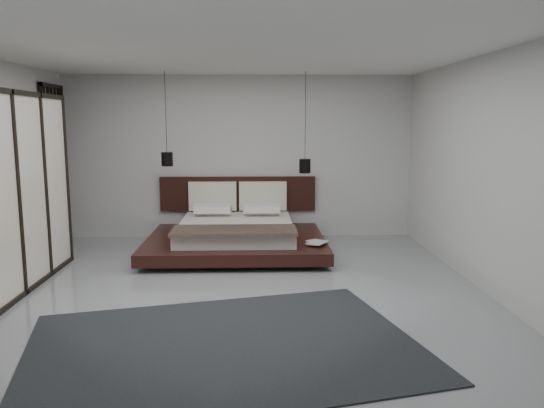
{
  "coord_description": "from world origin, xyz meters",
  "views": [
    {
      "loc": [
        0.26,
        -6.23,
        2.01
      ],
      "look_at": [
        0.51,
        1.2,
        0.85
      ],
      "focal_mm": 35.0,
      "sensor_mm": 36.0,
      "label": 1
    }
  ],
  "objects_px": {
    "bed": "(236,233)",
    "rug": "(224,346)",
    "pendant_left": "(167,159)",
    "wardrobe": "(10,191)",
    "pendant_right": "(305,166)",
    "lattice_screen": "(56,166)"
  },
  "relations": [
    {
      "from": "bed",
      "to": "rug",
      "type": "height_order",
      "value": "bed"
    },
    {
      "from": "pendant_left",
      "to": "wardrobe",
      "type": "relative_size",
      "value": 0.62
    },
    {
      "from": "bed",
      "to": "wardrobe",
      "type": "distance_m",
      "value": 3.29
    },
    {
      "from": "rug",
      "to": "wardrobe",
      "type": "bearing_deg",
      "value": 144.26
    },
    {
      "from": "wardrobe",
      "to": "pendant_left",
      "type": "bearing_deg",
      "value": 53.3
    },
    {
      "from": "rug",
      "to": "pendant_right",
      "type": "bearing_deg",
      "value": 74.69
    },
    {
      "from": "wardrobe",
      "to": "rug",
      "type": "xyz_separation_m",
      "value": [
        2.68,
        -1.93,
        -1.18
      ]
    },
    {
      "from": "wardrobe",
      "to": "rug",
      "type": "bearing_deg",
      "value": -35.74
    },
    {
      "from": "bed",
      "to": "wardrobe",
      "type": "relative_size",
      "value": 1.12
    },
    {
      "from": "rug",
      "to": "bed",
      "type": "bearing_deg",
      "value": 90.12
    },
    {
      "from": "rug",
      "to": "lattice_screen",
      "type": "bearing_deg",
      "value": 125.26
    },
    {
      "from": "bed",
      "to": "pendant_right",
      "type": "distance_m",
      "value": 1.57
    },
    {
      "from": "lattice_screen",
      "to": "bed",
      "type": "xyz_separation_m",
      "value": [
        2.93,
        -0.54,
        -1.02
      ]
    },
    {
      "from": "bed",
      "to": "rug",
      "type": "relative_size",
      "value": 0.78
    },
    {
      "from": "bed",
      "to": "pendant_left",
      "type": "relative_size",
      "value": 1.81
    },
    {
      "from": "bed",
      "to": "pendant_left",
      "type": "distance_m",
      "value": 1.64
    },
    {
      "from": "lattice_screen",
      "to": "wardrobe",
      "type": "xyz_separation_m",
      "value": [
        0.25,
        -2.22,
        -0.12
      ]
    },
    {
      "from": "bed",
      "to": "pendant_left",
      "type": "height_order",
      "value": "pendant_left"
    },
    {
      "from": "pendant_right",
      "to": "wardrobe",
      "type": "bearing_deg",
      "value": -151.0
    },
    {
      "from": "pendant_left",
      "to": "pendant_right",
      "type": "bearing_deg",
      "value": 0.0
    },
    {
      "from": "pendant_right",
      "to": "wardrobe",
      "type": "xyz_separation_m",
      "value": [
        -3.79,
        -2.1,
        -0.12
      ]
    },
    {
      "from": "bed",
      "to": "pendant_right",
      "type": "relative_size",
      "value": 1.67
    }
  ]
}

